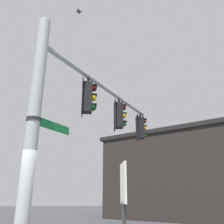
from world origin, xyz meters
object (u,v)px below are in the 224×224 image
traffic_light_nearest_pole (88,97)px  traffic_light_mid_inner (119,115)px  traffic_light_mid_outer (141,128)px  bird_flying (79,11)px  street_name_sign (43,123)px  historical_marker (124,202)px

traffic_light_nearest_pole → traffic_light_mid_inner: same height
traffic_light_nearest_pole → traffic_light_mid_outer: bearing=143.8°
bird_flying → street_name_sign: bearing=-31.2°
traffic_light_mid_outer → traffic_light_mid_inner: bearing=-36.2°
street_name_sign → bird_flying: 4.71m
traffic_light_mid_inner → historical_marker: bearing=-6.7°
traffic_light_mid_inner → historical_marker: traffic_light_mid_inner is taller
bird_flying → historical_marker: bearing=28.7°
traffic_light_mid_inner → bird_flying: 4.20m
traffic_light_mid_inner → historical_marker: 5.42m
traffic_light_nearest_pole → street_name_sign: (1.45, -1.09, -1.36)m
traffic_light_mid_outer → historical_marker: bearing=-16.4°
traffic_light_nearest_pole → traffic_light_mid_outer: same height
traffic_light_mid_inner → street_name_sign: traffic_light_mid_inner is taller
traffic_light_nearest_pole → traffic_light_mid_outer: (-3.47, 2.54, 0.00)m
traffic_light_mid_inner → traffic_light_mid_outer: bearing=143.8°
historical_marker → street_name_sign: bearing=-121.9°
traffic_light_mid_outer → traffic_light_nearest_pole: bearing=-36.2°
bird_flying → traffic_light_mid_inner: bearing=141.2°
bird_flying → traffic_light_nearest_pole: bearing=131.8°
traffic_light_nearest_pole → street_name_sign: 2.27m
traffic_light_mid_inner → historical_marker: (4.34, -0.51, -3.21)m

